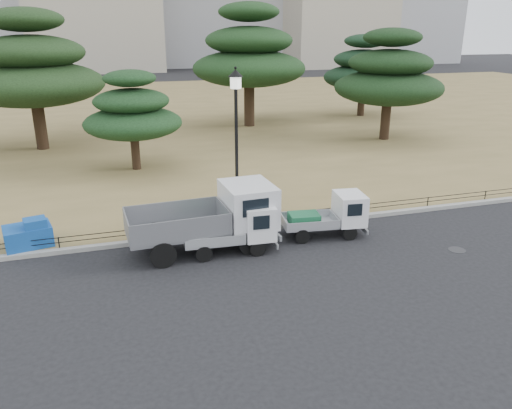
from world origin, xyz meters
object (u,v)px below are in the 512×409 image
object	(u,v)px
truck_large	(211,215)
truck_kei_rear	(330,215)
tarp_pile	(29,235)
truck_kei_front	(236,229)
street_lamp	(236,124)

from	to	relation	value
truck_large	truck_kei_rear	world-z (taller)	truck_large
truck_kei_rear	tarp_pile	world-z (taller)	truck_kei_rear
truck_kei_front	tarp_pile	size ratio (longest dim) A/B	1.82
tarp_pile	truck_kei_front	bearing A→B (deg)	-17.69
truck_large	truck_kei_rear	size ratio (longest dim) A/B	1.64
tarp_pile	street_lamp	bearing A→B (deg)	-2.85
truck_large	tarp_pile	distance (m)	6.49
truck_large	street_lamp	size ratio (longest dim) A/B	0.88
tarp_pile	truck_kei_rear	bearing A→B (deg)	-10.02
street_lamp	truck_large	bearing A→B (deg)	-133.48
truck_large	street_lamp	bearing A→B (deg)	43.52
truck_large	tarp_pile	world-z (taller)	truck_large
truck_kei_front	truck_large	bearing A→B (deg)	151.85
truck_kei_front	truck_kei_rear	size ratio (longest dim) A/B	1.01
truck_kei_front	street_lamp	distance (m)	3.84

